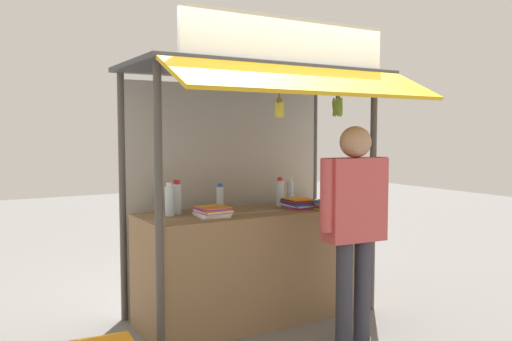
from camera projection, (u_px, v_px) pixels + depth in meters
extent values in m
plane|color=slate|center=(256.00, 317.00, 4.68)|extent=(20.00, 20.00, 0.00)
cube|color=olive|center=(256.00, 264.00, 4.64)|extent=(2.05, 0.73, 0.96)
cylinder|color=#4C4742|center=(159.00, 212.00, 3.77)|extent=(0.06, 0.06, 2.14)
cylinder|color=#4C4742|center=(373.00, 195.00, 4.81)|extent=(0.06, 0.06, 2.14)
cylinder|color=#4C4742|center=(123.00, 199.00, 4.53)|extent=(0.06, 0.06, 2.14)
cylinder|color=#4C4742|center=(314.00, 186.00, 5.57)|extent=(0.06, 0.06, 2.14)
cube|color=#B7B2A8|center=(228.00, 194.00, 5.05)|extent=(2.01, 0.04, 2.09)
cube|color=#3F3F44|center=(257.00, 72.00, 4.50)|extent=(2.25, 1.09, 0.04)
cube|color=gold|center=(313.00, 80.00, 3.84)|extent=(2.21, 0.51, 0.26)
cube|color=white|center=(290.00, 40.00, 4.07)|extent=(1.85, 0.04, 0.35)
cylinder|color=#59544C|center=(286.00, 79.00, 4.13)|extent=(1.95, 0.02, 0.02)
cylinder|color=silver|center=(280.00, 193.00, 4.89)|extent=(0.07, 0.07, 0.23)
cylinder|color=red|center=(280.00, 179.00, 4.88)|extent=(0.05, 0.05, 0.03)
cylinder|color=silver|center=(177.00, 199.00, 4.41)|extent=(0.08, 0.08, 0.25)
cylinder|color=red|center=(177.00, 182.00, 4.40)|extent=(0.05, 0.05, 0.03)
cylinder|color=silver|center=(290.00, 192.00, 5.10)|extent=(0.06, 0.06, 0.20)
cylinder|color=white|center=(290.00, 181.00, 5.09)|extent=(0.04, 0.04, 0.03)
cylinder|color=silver|center=(169.00, 201.00, 4.31)|extent=(0.08, 0.08, 0.24)
cylinder|color=white|center=(169.00, 184.00, 4.30)|extent=(0.05, 0.05, 0.03)
cylinder|color=silver|center=(220.00, 198.00, 4.65)|extent=(0.06, 0.06, 0.20)
cylinder|color=blue|center=(220.00, 185.00, 4.64)|extent=(0.04, 0.04, 0.03)
cube|color=yellow|center=(328.00, 209.00, 4.66)|extent=(0.21, 0.27, 0.01)
cube|color=green|center=(329.00, 207.00, 4.66)|extent=(0.18, 0.26, 0.01)
cube|color=red|center=(329.00, 206.00, 4.65)|extent=(0.21, 0.27, 0.01)
cube|color=blue|center=(327.00, 205.00, 4.66)|extent=(0.18, 0.26, 0.01)
cube|color=orange|center=(328.00, 204.00, 4.66)|extent=(0.21, 0.28, 0.01)
cube|color=green|center=(328.00, 203.00, 4.65)|extent=(0.18, 0.26, 0.01)
cube|color=blue|center=(328.00, 202.00, 4.65)|extent=(0.19, 0.26, 0.01)
cube|color=white|center=(212.00, 216.00, 4.28)|extent=(0.26, 0.27, 0.01)
cube|color=white|center=(212.00, 214.00, 4.28)|extent=(0.25, 0.25, 0.01)
cube|color=white|center=(212.00, 213.00, 4.27)|extent=(0.25, 0.26, 0.01)
cube|color=purple|center=(212.00, 212.00, 4.28)|extent=(0.25, 0.26, 0.01)
cube|color=white|center=(214.00, 211.00, 4.27)|extent=(0.26, 0.26, 0.01)
cube|color=orange|center=(213.00, 210.00, 4.27)|extent=(0.25, 0.25, 0.01)
cube|color=purple|center=(212.00, 208.00, 4.27)|extent=(0.24, 0.25, 0.01)
cube|color=orange|center=(213.00, 207.00, 4.28)|extent=(0.25, 0.25, 0.01)
cube|color=red|center=(298.00, 208.00, 4.74)|extent=(0.20, 0.26, 0.01)
cube|color=purple|center=(298.00, 206.00, 4.75)|extent=(0.22, 0.27, 0.01)
cube|color=white|center=(299.00, 205.00, 4.74)|extent=(0.21, 0.26, 0.01)
cube|color=blue|center=(298.00, 204.00, 4.73)|extent=(0.22, 0.27, 0.01)
cube|color=blue|center=(297.00, 203.00, 4.74)|extent=(0.21, 0.26, 0.01)
cube|color=black|center=(297.00, 202.00, 4.74)|extent=(0.20, 0.25, 0.01)
cube|color=red|center=(297.00, 201.00, 4.74)|extent=(0.20, 0.25, 0.01)
cube|color=black|center=(298.00, 200.00, 4.74)|extent=(0.21, 0.26, 0.01)
cube|color=orange|center=(298.00, 199.00, 4.74)|extent=(0.22, 0.27, 0.01)
cylinder|color=#332D23|center=(279.00, 89.00, 4.11)|extent=(0.01, 0.01, 0.13)
cylinder|color=olive|center=(279.00, 100.00, 4.11)|extent=(0.04, 0.04, 0.04)
ellipsoid|color=yellow|center=(282.00, 110.00, 4.13)|extent=(0.03, 0.08, 0.14)
ellipsoid|color=yellow|center=(280.00, 110.00, 4.13)|extent=(0.05, 0.05, 0.14)
ellipsoid|color=yellow|center=(278.00, 110.00, 4.14)|extent=(0.08, 0.04, 0.14)
ellipsoid|color=yellow|center=(277.00, 110.00, 4.13)|extent=(0.07, 0.05, 0.14)
ellipsoid|color=yellow|center=(277.00, 110.00, 4.11)|extent=(0.04, 0.07, 0.14)
ellipsoid|color=yellow|center=(278.00, 110.00, 4.11)|extent=(0.04, 0.06, 0.14)
ellipsoid|color=yellow|center=(279.00, 110.00, 4.10)|extent=(0.07, 0.06, 0.14)
ellipsoid|color=yellow|center=(282.00, 110.00, 4.10)|extent=(0.08, 0.05, 0.14)
ellipsoid|color=yellow|center=(282.00, 110.00, 4.11)|extent=(0.06, 0.07, 0.14)
cylinder|color=#332D23|center=(338.00, 89.00, 4.40)|extent=(0.01, 0.01, 0.08)
cylinder|color=olive|center=(338.00, 97.00, 4.41)|extent=(0.04, 0.04, 0.04)
ellipsoid|color=#73A130|center=(340.00, 107.00, 4.43)|extent=(0.03, 0.08, 0.17)
ellipsoid|color=#73A130|center=(338.00, 107.00, 4.44)|extent=(0.07, 0.06, 0.17)
ellipsoid|color=#73A130|center=(335.00, 107.00, 4.43)|extent=(0.08, 0.04, 0.17)
ellipsoid|color=#73A130|center=(334.00, 107.00, 4.41)|extent=(0.06, 0.08, 0.17)
ellipsoid|color=#73A130|center=(336.00, 107.00, 4.39)|extent=(0.06, 0.08, 0.17)
ellipsoid|color=#73A130|center=(339.00, 107.00, 4.40)|extent=(0.06, 0.03, 0.17)
ellipsoid|color=#73A130|center=(341.00, 107.00, 4.40)|extent=(0.07, 0.06, 0.17)
cylinder|color=#383842|center=(344.00, 294.00, 4.03)|extent=(0.13, 0.13, 0.81)
cylinder|color=#383842|center=(362.00, 290.00, 4.13)|extent=(0.13, 0.13, 0.81)
cube|color=#CC4C4C|center=(355.00, 199.00, 4.03)|extent=(0.50, 0.25, 0.64)
cylinder|color=#CC4C4C|center=(327.00, 195.00, 3.89)|extent=(0.10, 0.10, 0.54)
cylinder|color=#CC4C4C|center=(381.00, 191.00, 4.16)|extent=(0.10, 0.10, 0.54)
sphere|color=tan|center=(355.00, 142.00, 4.00)|extent=(0.24, 0.24, 0.24)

